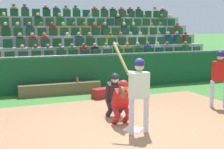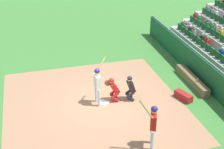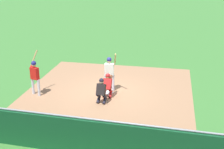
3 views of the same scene
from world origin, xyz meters
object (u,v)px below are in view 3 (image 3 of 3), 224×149
object	(u,v)px
batter_at_plate	(109,70)
equipment_duffel_bag	(71,123)
on_deck_batter	(35,74)
home_plate_umpire	(101,90)
home_plate_marker	(108,92)
dugout_bench	(96,141)
catcher_crouching	(108,84)
water_bottle_on_bench	(79,130)

from	to	relation	value
batter_at_plate	equipment_duffel_bag	xyz separation A→B (m)	(-0.60, -4.14, -1.00)
on_deck_batter	home_plate_umpire	bearing A→B (deg)	-3.01
home_plate_marker	dugout_bench	size ratio (longest dim) A/B	0.14
catcher_crouching	home_plate_umpire	world-z (taller)	home_plate_umpire
catcher_crouching	on_deck_batter	bearing A→B (deg)	-170.30
catcher_crouching	water_bottle_on_bench	xyz separation A→B (m)	(0.02, -4.41, -0.16)
home_plate_umpire	equipment_duffel_bag	size ratio (longest dim) A/B	1.36
batter_at_plate	home_plate_umpire	distance (m)	1.67
batter_at_plate	catcher_crouching	xyz separation A→B (m)	(0.11, -0.79, -0.48)
home_plate_marker	catcher_crouching	size ratio (longest dim) A/B	0.35
equipment_duffel_bag	home_plate_marker	bearing A→B (deg)	60.65
dugout_bench	home_plate_marker	bearing A→B (deg)	99.00
dugout_bench	equipment_duffel_bag	bearing A→B (deg)	140.82
home_plate_umpire	water_bottle_on_bench	world-z (taller)	home_plate_umpire
home_plate_umpire	dugout_bench	xyz separation A→B (m)	(0.79, -3.67, -0.49)
water_bottle_on_bench	home_plate_marker	bearing A→B (deg)	91.49
dugout_bench	catcher_crouching	bearing A→B (deg)	98.63
on_deck_batter	water_bottle_on_bench	bearing A→B (deg)	-45.56
home_plate_umpire	dugout_bench	bearing A→B (deg)	-77.81
on_deck_batter	equipment_duffel_bag	bearing A→B (deg)	-42.44
dugout_bench	water_bottle_on_bench	world-z (taller)	water_bottle_on_bench
water_bottle_on_bench	catcher_crouching	bearing A→B (deg)	90.24
dugout_bench	water_bottle_on_bench	size ratio (longest dim) A/B	15.43
home_plate_marker	dugout_bench	bearing A→B (deg)	-81.00
home_plate_marker	equipment_duffel_bag	distance (m)	3.90
catcher_crouching	water_bottle_on_bench	world-z (taller)	catcher_crouching
catcher_crouching	home_plate_umpire	xyz separation A→B (m)	(-0.11, -0.82, 0.01)
catcher_crouching	home_plate_umpire	distance (m)	0.83
home_plate_marker	home_plate_umpire	bearing A→B (deg)	-90.07
batter_at_plate	catcher_crouching	bearing A→B (deg)	-82.29
batter_at_plate	equipment_duffel_bag	distance (m)	4.30
batter_at_plate	on_deck_batter	size ratio (longest dim) A/B	0.99
catcher_crouching	water_bottle_on_bench	size ratio (longest dim) A/B	6.11
catcher_crouching	home_plate_marker	bearing A→B (deg)	102.28
home_plate_marker	water_bottle_on_bench	distance (m)	4.94
equipment_duffel_bag	home_plate_umpire	bearing A→B (deg)	56.19
batter_at_plate	water_bottle_on_bench	world-z (taller)	batter_at_plate
catcher_crouching	home_plate_umpire	bearing A→B (deg)	-97.75
dugout_bench	equipment_duffel_bag	distance (m)	1.80
dugout_bench	on_deck_batter	world-z (taller)	on_deck_batter
water_bottle_on_bench	on_deck_batter	world-z (taller)	on_deck_batter
catcher_crouching	on_deck_batter	size ratio (longest dim) A/B	0.56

